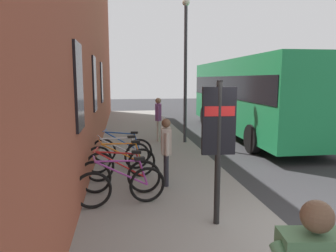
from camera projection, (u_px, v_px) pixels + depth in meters
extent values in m
plane|color=#2D2D30|center=(232.00, 154.00, 10.59)|extent=(60.00, 60.00, 0.00)
cube|color=gray|center=(147.00, 143.00, 12.12)|extent=(24.00, 3.50, 0.12)
cube|color=brown|center=(92.00, 35.00, 12.16)|extent=(22.00, 0.60, 8.50)
cube|color=black|center=(79.00, 87.00, 5.65)|extent=(0.90, 0.06, 1.60)
cube|color=black|center=(94.00, 84.00, 9.07)|extent=(0.90, 0.06, 1.60)
cube|color=black|center=(102.00, 83.00, 12.49)|extent=(0.90, 0.06, 1.60)
torus|color=black|center=(93.00, 190.00, 5.78)|extent=(0.17, 0.72, 0.72)
torus|color=black|center=(147.00, 185.00, 6.09)|extent=(0.17, 0.72, 0.72)
cylinder|color=#8C338C|center=(122.00, 173.00, 5.90)|extent=(0.19, 1.01, 0.58)
cylinder|color=#8C338C|center=(117.00, 161.00, 5.84)|extent=(0.16, 0.85, 0.09)
cylinder|color=#8C338C|center=(143.00, 173.00, 6.03)|extent=(0.06, 0.19, 0.51)
cube|color=black|center=(139.00, 159.00, 5.96)|extent=(0.13, 0.21, 0.06)
cylinder|color=#8C338C|center=(94.00, 159.00, 5.71)|extent=(0.48, 0.09, 0.02)
torus|color=black|center=(94.00, 177.00, 6.56)|extent=(0.15, 0.72, 0.72)
torus|color=black|center=(144.00, 177.00, 6.59)|extent=(0.15, 0.72, 0.72)
cylinder|color=#B21E1E|center=(120.00, 164.00, 6.53)|extent=(0.16, 1.01, 0.58)
cylinder|color=#B21E1E|center=(116.00, 153.00, 6.49)|extent=(0.14, 0.85, 0.09)
cylinder|color=#B21E1E|center=(140.00, 165.00, 6.55)|extent=(0.06, 0.19, 0.51)
cube|color=black|center=(137.00, 152.00, 6.50)|extent=(0.12, 0.21, 0.06)
cylinder|color=#B21E1E|center=(96.00, 150.00, 6.47)|extent=(0.48, 0.08, 0.02)
torus|color=black|center=(99.00, 167.00, 7.31)|extent=(0.23, 0.71, 0.72)
torus|color=black|center=(142.00, 162.00, 7.71)|extent=(0.23, 0.71, 0.72)
cylinder|color=orange|center=(122.00, 154.00, 7.48)|extent=(0.28, 1.00, 0.58)
cylinder|color=orange|center=(119.00, 144.00, 7.41)|extent=(0.24, 0.84, 0.09)
cylinder|color=orange|center=(139.00, 153.00, 7.64)|extent=(0.08, 0.19, 0.51)
cube|color=black|center=(136.00, 142.00, 7.57)|extent=(0.14, 0.22, 0.06)
cylinder|color=orange|center=(101.00, 142.00, 7.24)|extent=(0.47, 0.14, 0.02)
torus|color=black|center=(98.00, 160.00, 7.96)|extent=(0.24, 0.71, 0.72)
torus|color=black|center=(137.00, 156.00, 8.37)|extent=(0.24, 0.71, 0.72)
cylinder|color=silver|center=(119.00, 148.00, 8.14)|extent=(0.30, 0.99, 0.58)
cylinder|color=silver|center=(116.00, 138.00, 8.07)|extent=(0.25, 0.83, 0.09)
cylinder|color=silver|center=(134.00, 147.00, 8.31)|extent=(0.08, 0.19, 0.51)
cube|color=black|center=(131.00, 137.00, 8.23)|extent=(0.15, 0.22, 0.06)
cylinder|color=silver|center=(99.00, 137.00, 7.89)|extent=(0.47, 0.15, 0.02)
torus|color=black|center=(104.00, 151.00, 8.98)|extent=(0.19, 0.72, 0.72)
torus|color=black|center=(140.00, 151.00, 8.94)|extent=(0.19, 0.72, 0.72)
cylinder|color=#1E4CA5|center=(122.00, 142.00, 8.91)|extent=(0.22, 1.01, 0.58)
cylinder|color=#1E4CA5|center=(120.00, 133.00, 8.88)|extent=(0.19, 0.84, 0.09)
cylinder|color=#1E4CA5|center=(137.00, 142.00, 8.90)|extent=(0.07, 0.19, 0.51)
cube|color=black|center=(134.00, 133.00, 8.86)|extent=(0.14, 0.22, 0.06)
cylinder|color=#1E4CA5|center=(105.00, 130.00, 8.88)|extent=(0.48, 0.11, 0.02)
cylinder|color=black|center=(218.00, 154.00, 5.06)|extent=(0.10, 0.10, 2.40)
cube|color=black|center=(219.00, 121.00, 4.98)|extent=(0.11, 0.55, 1.10)
cube|color=red|center=(219.00, 111.00, 4.95)|extent=(0.11, 0.50, 0.16)
cube|color=#1E8C4C|center=(249.00, 95.00, 13.88)|extent=(10.55, 2.73, 3.00)
cube|color=black|center=(250.00, 86.00, 13.82)|extent=(10.34, 2.76, 0.90)
cylinder|color=black|center=(317.00, 137.00, 10.94)|extent=(1.01, 0.27, 1.00)
cylinder|color=black|center=(252.00, 139.00, 10.63)|extent=(1.01, 0.27, 1.00)
cylinder|color=black|center=(246.00, 115.00, 17.53)|extent=(1.01, 0.27, 1.00)
cylinder|color=black|center=(204.00, 116.00, 17.22)|extent=(1.01, 0.27, 1.00)
cylinder|color=#26262D|center=(166.00, 168.00, 7.16)|extent=(0.11, 0.11, 0.76)
cylinder|color=#26262D|center=(166.00, 170.00, 7.00)|extent=(0.11, 0.11, 0.76)
cube|color=#B2A599|center=(166.00, 141.00, 6.98)|extent=(0.46, 0.26, 0.57)
sphere|color=brown|center=(166.00, 123.00, 6.92)|extent=(0.21, 0.21, 0.21)
cylinder|color=#B2A599|center=(166.00, 140.00, 7.23)|extent=(0.09, 0.09, 0.51)
cylinder|color=#B2A599|center=(167.00, 144.00, 6.73)|extent=(0.09, 0.09, 0.51)
cylinder|color=#B2A599|center=(158.00, 131.00, 12.02)|extent=(0.12, 0.12, 0.84)
cylinder|color=#B2A599|center=(158.00, 130.00, 12.20)|extent=(0.12, 0.12, 0.84)
cube|color=#723F72|center=(158.00, 112.00, 12.00)|extent=(0.51, 0.30, 0.63)
sphere|color=#8C664C|center=(158.00, 101.00, 11.93)|extent=(0.23, 0.23, 0.23)
cylinder|color=#723F72|center=(158.00, 114.00, 11.73)|extent=(0.10, 0.10, 0.56)
cylinder|color=#723F72|center=(158.00, 112.00, 12.28)|extent=(0.10, 0.10, 0.56)
sphere|color=brown|center=(317.00, 217.00, 2.04)|extent=(0.22, 0.22, 0.22)
cylinder|color=#333338|center=(185.00, 76.00, 11.61)|extent=(0.12, 0.12, 5.07)
sphere|color=silver|center=(186.00, 2.00, 11.21)|extent=(0.28, 0.28, 0.28)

